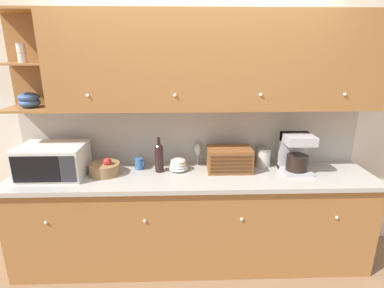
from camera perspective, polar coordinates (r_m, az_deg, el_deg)
name	(u,v)px	position (r m, az deg, el deg)	size (l,w,h in m)	color
ground_plane	(191,240)	(3.44, -0.12, -17.82)	(24.00, 24.00, 0.00)	#896647
wall_back	(191,124)	(2.93, -0.16, 3.85)	(5.66, 0.06, 2.60)	silver
counter_unit	(192,218)	(2.94, 0.06, -13.96)	(3.28, 0.64, 0.91)	#A36B38
backsplash_panel	(191,135)	(2.92, -0.13, 1.75)	(3.26, 0.01, 0.58)	#B7B2A8
upper_cabinets	(212,62)	(2.66, 3.80, 15.38)	(3.26, 0.37, 0.82)	#A36B38
microwave	(53,161)	(2.92, -24.94, -2.93)	(0.56, 0.41, 0.29)	silver
fruit_basket	(105,168)	(2.83, -16.24, -4.50)	(0.27, 0.27, 0.16)	#937047
mug	(139,164)	(2.87, -9.99, -3.71)	(0.09, 0.08, 0.11)	#38669E
wine_bottle	(159,156)	(2.76, -6.30, -2.35)	(0.08, 0.08, 0.33)	black
bowl_stack_on_counter	(178,165)	(2.80, -2.63, -4.01)	(0.17, 0.17, 0.12)	silver
wine_glass	(198,150)	(2.91, 1.07, -1.23)	(0.07, 0.07, 0.22)	silver
bread_box	(229,159)	(2.80, 7.10, -2.93)	(0.41, 0.25, 0.22)	brown
storage_canister	(263,157)	(2.97, 13.44, -2.50)	(0.14, 0.14, 0.18)	silver
coffee_maker	(296,153)	(2.90, 19.20, -1.63)	(0.26, 0.26, 0.36)	#B7B7BC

